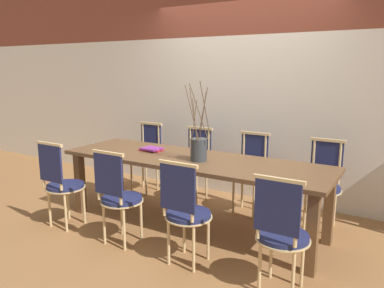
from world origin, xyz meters
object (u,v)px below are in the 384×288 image
at_px(dining_table, 192,167).
at_px(vase_centerpiece, 199,148).
at_px(book_stack, 152,149).
at_px(chair_far_center, 250,170).
at_px(chair_near_center, 185,209).

distance_m(dining_table, vase_centerpiece, 0.26).
bearing_deg(book_stack, chair_far_center, 34.66).
bearing_deg(book_stack, chair_near_center, -39.70).
bearing_deg(vase_centerpiece, dining_table, 151.90).
xyz_separation_m(chair_far_center, vase_centerpiece, (-0.25, -0.78, 0.38)).
xyz_separation_m(chair_far_center, book_stack, (-0.94, -0.65, 0.27)).
height_order(dining_table, vase_centerpiece, vase_centerpiece).
distance_m(chair_near_center, book_stack, 1.26).
distance_m(vase_centerpiece, book_stack, 0.72).
bearing_deg(chair_far_center, vase_centerpiece, 72.50).
bearing_deg(chair_far_center, dining_table, 63.23).
bearing_deg(chair_near_center, vase_centerpiece, 110.96).
bearing_deg(book_stack, vase_centerpiece, -10.56).
height_order(dining_table, chair_near_center, chair_near_center).
height_order(vase_centerpiece, book_stack, vase_centerpiece).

